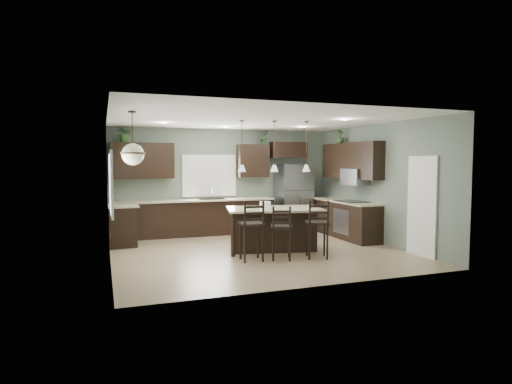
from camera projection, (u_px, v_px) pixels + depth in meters
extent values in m
plane|color=#9E8466|center=(258.00, 251.00, 9.18)|extent=(6.00, 6.00, 0.00)
cube|color=white|center=(422.00, 206.00, 8.66)|extent=(0.04, 0.82, 2.04)
cube|color=white|center=(209.00, 176.00, 11.50)|extent=(1.35, 0.02, 1.00)
cube|color=white|center=(110.00, 183.00, 7.31)|extent=(0.02, 1.10, 1.00)
cube|color=black|center=(123.00, 226.00, 9.83)|extent=(0.60, 0.90, 0.90)
cube|color=beige|center=(123.00, 205.00, 9.81)|extent=(0.66, 0.96, 0.04)
cube|color=black|center=(195.00, 218.00, 11.16)|extent=(4.20, 0.60, 0.90)
cube|color=beige|center=(195.00, 200.00, 11.11)|extent=(4.20, 0.66, 0.04)
cube|color=gray|center=(212.00, 199.00, 11.26)|extent=(0.70, 0.45, 0.01)
cylinder|color=silver|center=(212.00, 194.00, 11.22)|extent=(0.02, 0.02, 0.28)
cube|color=black|center=(143.00, 161.00, 10.74)|extent=(1.55, 0.34, 0.90)
cube|color=black|center=(253.00, 161.00, 11.74)|extent=(0.85, 0.34, 0.90)
cube|color=black|center=(288.00, 150.00, 12.07)|extent=(1.05, 0.34, 0.45)
cube|color=black|center=(346.00, 220.00, 10.88)|extent=(0.60, 2.35, 0.90)
cube|color=beige|center=(345.00, 201.00, 10.84)|extent=(0.66, 2.35, 0.04)
cube|color=black|center=(351.00, 201.00, 10.58)|extent=(0.58, 0.75, 0.02)
cube|color=gray|center=(341.00, 222.00, 10.52)|extent=(0.01, 0.72, 0.60)
cube|color=black|center=(351.00, 161.00, 10.82)|extent=(0.34, 2.35, 0.90)
cube|color=gray|center=(355.00, 177.00, 10.57)|extent=(0.40, 0.75, 0.40)
cube|color=#94949C|center=(294.00, 198.00, 11.93)|extent=(0.90, 0.74, 1.85)
cube|color=black|center=(274.00, 229.00, 9.25)|extent=(2.21, 1.55, 0.92)
cylinder|color=white|center=(265.00, 205.00, 9.19)|extent=(0.24, 0.24, 0.14)
cube|color=black|center=(251.00, 231.00, 8.26)|extent=(0.47, 0.47, 1.18)
cube|color=black|center=(281.00, 233.00, 8.35)|extent=(0.51, 0.51, 1.07)
cube|color=black|center=(317.00, 229.00, 8.50)|extent=(0.55, 0.55, 1.17)
imported|color=#234A20|center=(125.00, 133.00, 10.53)|extent=(0.47, 0.43, 0.46)
imported|color=#325525|center=(265.00, 137.00, 11.77)|extent=(0.27, 0.25, 0.40)
imported|color=#345826|center=(340.00, 137.00, 11.23)|extent=(0.24, 0.24, 0.36)
plane|color=slate|center=(223.00, 181.00, 11.66)|extent=(6.00, 0.00, 6.00)
plane|color=slate|center=(320.00, 196.00, 6.50)|extent=(6.00, 0.00, 6.00)
plane|color=slate|center=(109.00, 189.00, 8.07)|extent=(0.00, 5.50, 5.50)
plane|color=slate|center=(377.00, 184.00, 10.09)|extent=(0.00, 5.50, 5.50)
plane|color=white|center=(258.00, 120.00, 8.98)|extent=(6.00, 6.00, 0.00)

